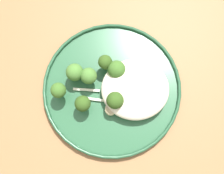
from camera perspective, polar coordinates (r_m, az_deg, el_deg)
ground at (r=1.34m, az=1.36°, el=-6.30°), size 6.00×6.00×0.00m
wooden_dining_table at (r=0.69m, az=2.62°, el=0.68°), size 1.40×1.00×0.74m
dinner_plate at (r=0.59m, az=0.00°, el=-0.26°), size 0.29×0.29×0.02m
noodle_bed at (r=0.57m, az=4.71°, el=-0.40°), size 0.14×0.13×0.04m
seared_scallop_left_edge at (r=0.57m, az=2.33°, el=-4.07°), size 0.03×0.03×0.02m
seared_scallop_front_small at (r=0.59m, az=7.19°, el=2.32°), size 0.03×0.03×0.01m
seared_scallop_rear_pale at (r=0.59m, az=9.19°, el=1.46°), size 0.03×0.03×0.01m
seared_scallop_large_seared at (r=0.57m, az=-0.29°, el=-4.64°), size 0.02×0.02×0.02m
seared_scallop_tilted_round at (r=0.58m, az=5.10°, el=-2.19°), size 0.03×0.03×0.02m
broccoli_floret_beside_noodles at (r=0.57m, az=-7.54°, el=2.56°), size 0.04×0.04×0.05m
broccoli_floret_small_sprig at (r=0.57m, az=0.95°, el=3.09°), size 0.04×0.04×0.05m
broccoli_floret_front_edge at (r=0.56m, az=-5.94°, el=-3.39°), size 0.03×0.03×0.05m
broccoli_floret_center_pile at (r=0.57m, az=-4.74°, el=2.19°), size 0.03×0.03×0.05m
broccoli_floret_tall_stalk at (r=0.57m, az=-1.39°, el=5.01°), size 0.03×0.03×0.05m
broccoli_floret_right_tilted at (r=0.56m, az=-10.77°, el=-0.72°), size 0.03×0.03×0.05m
broccoli_floret_rear_charred at (r=0.55m, az=0.62°, el=-2.76°), size 0.03×0.03×0.05m
onion_sliver_long_sliver at (r=0.58m, az=-2.18°, el=-2.70°), size 0.06×0.02×0.00m
onion_sliver_pale_crescent at (r=0.59m, az=-5.21°, el=-0.58°), size 0.06×0.01×0.00m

